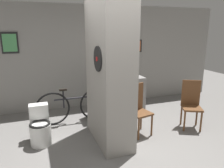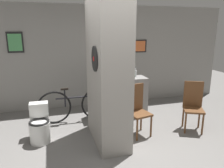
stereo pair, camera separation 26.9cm
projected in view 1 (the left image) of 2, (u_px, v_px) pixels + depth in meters
ground_plane at (116, 158)px, 3.50m from camera, size 14.00×14.00×0.00m
wall_back at (80, 57)px, 5.57m from camera, size 8.00×0.09×2.60m
pillar_center at (109, 71)px, 3.78m from camera, size 0.55×1.26×2.60m
counter_shelf at (118, 97)px, 5.14m from camera, size 1.26×0.44×0.90m
toilet at (40, 128)px, 3.89m from camera, size 0.37×0.53×0.67m
chair_near_pillar at (138, 108)px, 4.22m from camera, size 0.45×0.45×0.99m
chair_by_doorway at (191, 103)px, 4.49m from camera, size 0.50×0.50×0.99m
bicycle at (75, 106)px, 4.76m from camera, size 1.67×0.42×0.78m
bottle_tall at (130, 73)px, 5.05m from camera, size 0.07×0.07×0.32m
bottle_short at (132, 73)px, 5.21m from camera, size 0.08×0.08×0.24m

